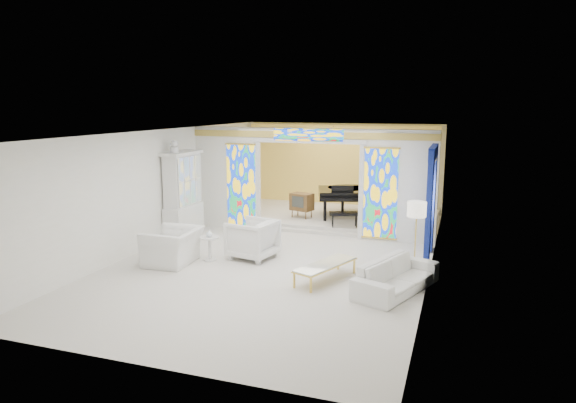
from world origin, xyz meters
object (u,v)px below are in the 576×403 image
(armchair_right, at_px, (252,239))
(coffee_table, at_px, (326,265))
(china_cabinet, at_px, (183,195))
(grand_piano, at_px, (345,193))
(armchair_left, at_px, (173,246))
(sofa, at_px, (396,276))
(tv_console, at_px, (302,202))

(armchair_right, height_order, coffee_table, armchair_right)
(china_cabinet, relative_size, armchair_right, 2.64)
(china_cabinet, distance_m, coffee_table, 5.28)
(coffee_table, xyz_separation_m, grand_piano, (-0.85, 5.62, 0.56))
(armchair_left, distance_m, grand_piano, 6.30)
(armchair_left, bearing_deg, sofa, 84.58)
(china_cabinet, relative_size, armchair_left, 2.17)
(armchair_right, bearing_deg, armchair_left, -46.55)
(grand_piano, bearing_deg, armchair_left, -133.55)
(armchair_left, distance_m, sofa, 5.14)
(armchair_left, relative_size, sofa, 0.58)
(china_cabinet, xyz_separation_m, armchair_left, (1.03, -2.29, -0.76))
(armchair_left, xyz_separation_m, armchair_right, (1.58, 1.01, 0.06))
(armchair_left, distance_m, coffee_table, 3.65)
(armchair_right, height_order, tv_console, tv_console)
(armchair_left, xyz_separation_m, coffee_table, (3.65, -0.00, -0.07))
(tv_console, bearing_deg, armchair_left, -91.76)
(armchair_left, height_order, grand_piano, grand_piano)
(china_cabinet, xyz_separation_m, coffee_table, (4.68, -2.29, -0.83))
(armchair_right, bearing_deg, sofa, 82.73)
(china_cabinet, bearing_deg, armchair_right, -26.17)
(china_cabinet, height_order, armchair_left, china_cabinet)
(armchair_left, bearing_deg, china_cabinet, -159.37)
(armchair_left, bearing_deg, tv_console, 158.39)
(armchair_left, xyz_separation_m, tv_console, (1.60, 4.91, 0.27))
(china_cabinet, height_order, sofa, china_cabinet)
(armchair_left, xyz_separation_m, sofa, (5.14, -0.16, -0.09))
(china_cabinet, distance_m, grand_piano, 5.09)
(coffee_table, xyz_separation_m, tv_console, (-2.05, 4.92, 0.33))
(china_cabinet, bearing_deg, sofa, -21.66)
(sofa, height_order, tv_console, tv_console)
(armchair_right, xyz_separation_m, coffee_table, (2.07, -1.01, -0.13))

